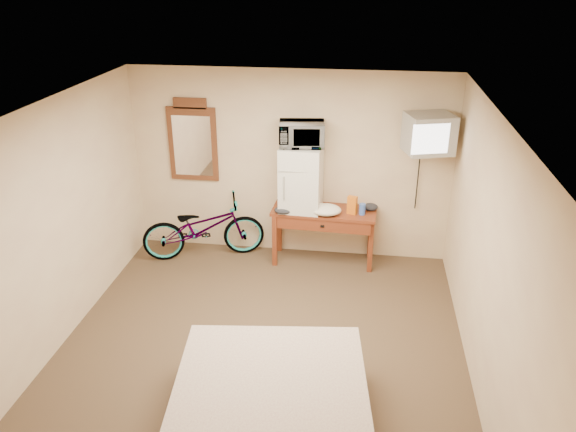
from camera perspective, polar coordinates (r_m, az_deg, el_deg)
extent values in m
plane|color=#3E2D1F|center=(5.99, -2.84, -13.61)|extent=(4.60, 4.60, 0.00)
plane|color=silver|center=(4.87, -3.46, 10.24)|extent=(4.60, 4.60, 0.00)
cube|color=beige|center=(7.40, 0.21, 5.21)|extent=(4.20, 0.04, 2.50)
cube|color=beige|center=(3.50, -10.62, -20.34)|extent=(4.20, 0.04, 2.50)
cube|color=beige|center=(6.05, -23.07, -1.45)|extent=(0.04, 4.60, 2.50)
cube|color=beige|center=(5.36, 19.57, -4.19)|extent=(0.04, 4.60, 2.50)
cube|color=silver|center=(7.52, -0.41, 2.83)|extent=(0.08, 0.01, 0.13)
cube|color=brown|center=(7.31, 3.69, 0.51)|extent=(1.37, 0.58, 0.04)
cube|color=brown|center=(7.35, -1.37, -2.55)|extent=(0.06, 0.06, 0.71)
cube|color=brown|center=(7.27, 8.38, -3.14)|extent=(0.06, 0.06, 0.71)
cube|color=brown|center=(7.72, -0.87, -1.15)|extent=(0.06, 0.06, 0.71)
cube|color=brown|center=(7.64, 8.40, -1.70)|extent=(0.06, 0.06, 0.71)
cube|color=brown|center=(7.14, 3.52, -0.97)|extent=(1.23, 0.10, 0.16)
cube|color=black|center=(7.13, 3.51, -1.03)|extent=(0.05, 0.02, 0.03)
cube|color=silver|center=(7.17, 1.35, 3.89)|extent=(0.54, 0.52, 0.85)
cube|color=#9D9C98|center=(6.88, 1.12, 4.48)|extent=(0.52, 0.01, 0.00)
cylinder|color=#9D9C98|center=(6.98, -0.41, 2.85)|extent=(0.02, 0.02, 0.30)
imported|color=silver|center=(6.99, 1.40, 8.31)|extent=(0.60, 0.44, 0.31)
cube|color=orange|center=(7.17, 6.54, 1.10)|extent=(0.13, 0.10, 0.24)
cylinder|color=#385EBF|center=(7.18, 7.55, 0.69)|extent=(0.08, 0.08, 0.14)
ellipsoid|color=white|center=(7.15, 3.81, 0.65)|extent=(0.41, 0.31, 0.13)
ellipsoid|color=black|center=(7.16, -0.48, 0.59)|extent=(0.23, 0.17, 0.09)
ellipsoid|color=black|center=(7.34, 8.38, 0.93)|extent=(0.20, 0.16, 0.09)
cube|color=black|center=(7.23, 13.84, 7.87)|extent=(0.14, 0.02, 0.14)
cylinder|color=black|center=(7.19, 13.87, 7.77)|extent=(0.05, 0.30, 0.05)
cube|color=#9D9C98|center=(6.95, 14.12, 8.13)|extent=(0.64, 0.58, 0.47)
cube|color=white|center=(6.73, 14.29, 7.59)|extent=(0.43, 0.14, 0.36)
cube|color=black|center=(7.16, 13.96, 8.64)|extent=(0.32, 0.11, 0.29)
cube|color=brown|center=(7.58, -9.64, 7.21)|extent=(0.66, 0.04, 0.99)
cube|color=brown|center=(7.44, -9.94, 11.22)|extent=(0.44, 0.04, 0.14)
cube|color=white|center=(7.57, -9.68, 7.02)|extent=(0.52, 0.01, 0.81)
imported|color=black|center=(7.63, -8.57, -1.17)|extent=(1.73, 1.06, 0.86)
cube|color=beige|center=(4.69, -1.94, -19.35)|extent=(1.82, 2.28, 0.14)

